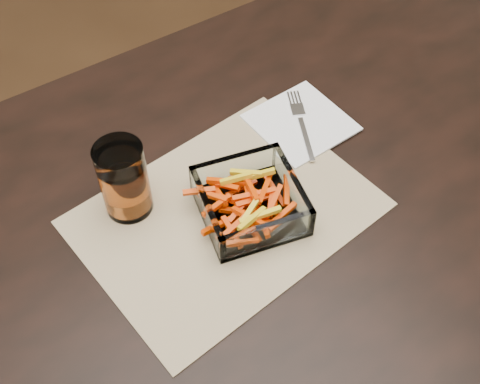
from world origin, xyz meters
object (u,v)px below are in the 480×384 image
glass_bowl (250,203)px  tumbler (124,182)px  fork (301,122)px  dining_table (281,211)px

glass_bowl → tumbler: (-0.15, 0.12, 0.04)m
tumbler → glass_bowl: bearing=-37.7°
glass_bowl → fork: (0.19, 0.11, -0.02)m
fork → glass_bowl: bearing=-123.6°
tumbler → fork: tumbler is taller
dining_table → fork: bearing=40.0°
tumbler → dining_table: bearing=-21.1°
glass_bowl → fork: 0.22m
tumbler → fork: size_ratio=0.80×
glass_bowl → fork: glass_bowl is taller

